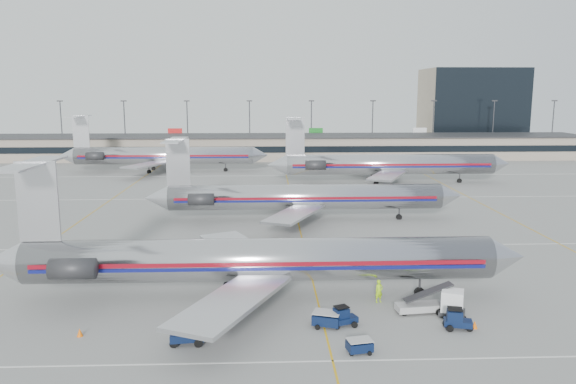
{
  "coord_description": "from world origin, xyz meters",
  "views": [
    {
      "loc": [
        -4.3,
        -52.35,
        17.47
      ],
      "look_at": [
        -1.42,
        20.64,
        4.5
      ],
      "focal_mm": 35.0,
      "sensor_mm": 36.0,
      "label": 1
    }
  ],
  "objects_px": {
    "jet_foreground": "(249,259)",
    "belt_loader": "(421,305)",
    "uld_container": "(452,303)",
    "jet_second_row": "(299,197)",
    "tug_center": "(343,317)"
  },
  "relations": [
    {
      "from": "jet_foreground",
      "to": "tug_center",
      "type": "height_order",
      "value": "jet_foreground"
    },
    {
      "from": "jet_foreground",
      "to": "belt_loader",
      "type": "relative_size",
      "value": 9.92
    },
    {
      "from": "jet_foreground",
      "to": "jet_second_row",
      "type": "distance_m",
      "value": 30.4
    },
    {
      "from": "jet_second_row",
      "to": "uld_container",
      "type": "height_order",
      "value": "jet_second_row"
    },
    {
      "from": "tug_center",
      "to": "belt_loader",
      "type": "xyz_separation_m",
      "value": [
        6.61,
        2.33,
        -0.06
      ]
    },
    {
      "from": "uld_container",
      "to": "belt_loader",
      "type": "xyz_separation_m",
      "value": [
        -2.28,
        0.74,
        -0.41
      ]
    },
    {
      "from": "jet_foreground",
      "to": "uld_container",
      "type": "distance_m",
      "value": 16.94
    },
    {
      "from": "tug_center",
      "to": "belt_loader",
      "type": "height_order",
      "value": "belt_loader"
    },
    {
      "from": "jet_foreground",
      "to": "jet_second_row",
      "type": "height_order",
      "value": "jet_foreground"
    },
    {
      "from": "jet_foreground",
      "to": "tug_center",
      "type": "distance_m",
      "value": 9.85
    },
    {
      "from": "jet_second_row",
      "to": "uld_container",
      "type": "xyz_separation_m",
      "value": [
        10.16,
        -34.23,
        -2.27
      ]
    },
    {
      "from": "jet_foreground",
      "to": "belt_loader",
      "type": "xyz_separation_m",
      "value": [
        13.89,
        -3.69,
        -2.86
      ]
    },
    {
      "from": "jet_second_row",
      "to": "belt_loader",
      "type": "xyz_separation_m",
      "value": [
        7.88,
        -33.49,
        -2.68
      ]
    },
    {
      "from": "tug_center",
      "to": "uld_container",
      "type": "height_order",
      "value": "uld_container"
    },
    {
      "from": "jet_second_row",
      "to": "tug_center",
      "type": "xyz_separation_m",
      "value": [
        1.27,
        -35.82,
        -2.62
      ]
    }
  ]
}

